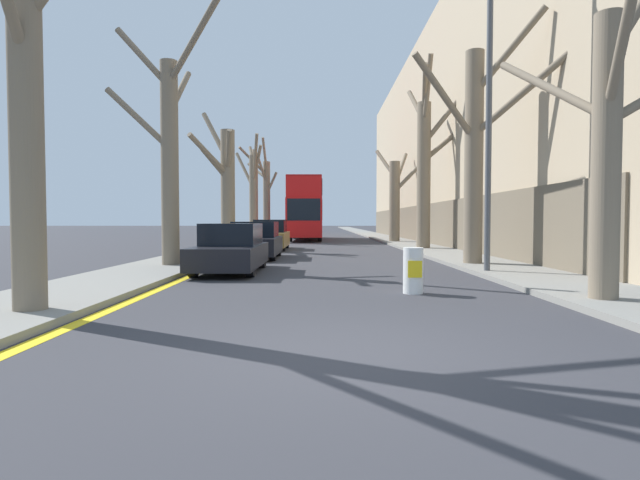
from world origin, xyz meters
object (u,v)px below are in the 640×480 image
street_tree_left_4 (266,193)px  lamp_post (487,91)px  street_tree_right_0 (609,134)px  street_tree_left_2 (227,183)px  street_tree_right_3 (396,196)px  parked_car_1 (256,241)px  street_tree_left_0 (32,57)px  parked_car_0 (232,249)px  parked_car_2 (271,236)px  street_tree_left_3 (254,191)px  street_tree_right_1 (477,148)px  traffic_bollard (414,271)px  double_decker_bus (307,207)px  street_tree_left_1 (170,151)px  street_tree_right_2 (427,163)px

street_tree_left_4 → lamp_post: bearing=-72.7°
street_tree_left_4 → street_tree_right_0: (9.56, -33.82, -0.89)m
street_tree_left_2 → street_tree_right_3: size_ratio=1.10×
street_tree_right_3 → parked_car_1: (-7.54, -13.68, -2.42)m
street_tree_left_0 → parked_car_0: (1.74, 6.74, -3.23)m
parked_car_1 → lamp_post: (6.96, -6.05, 4.25)m
parked_car_2 → lamp_post: lamp_post is taller
street_tree_left_3 → parked_car_1: 14.79m
street_tree_right_1 → parked_car_0: (-7.45, -1.54, -3.08)m
street_tree_left_4 → street_tree_right_0: size_ratio=1.36×
street_tree_right_1 → traffic_bollard: size_ratio=8.24×
street_tree_right_1 → lamp_post: (-0.49, -2.31, 1.19)m
double_decker_bus → street_tree_left_1: bearing=-98.5°
street_tree_left_1 → parked_car_0: size_ratio=1.84×
street_tree_left_4 → parked_car_1: size_ratio=2.07×
street_tree_right_0 → double_decker_bus: size_ratio=0.53×
street_tree_right_0 → parked_car_2: bearing=113.9°
street_tree_left_0 → street_tree_right_1: bearing=42.0°
street_tree_left_2 → street_tree_right_2: street_tree_right_2 is taller
street_tree_left_0 → street_tree_right_3: 27.33m
traffic_bollard → street_tree_right_2: bearing=77.2°
street_tree_left_1 → street_tree_right_2: size_ratio=0.84×
street_tree_left_1 → street_tree_right_1: bearing=2.9°
street_tree_right_0 → parked_car_1: bearing=124.5°
parked_car_1 → traffic_bollard: size_ratio=4.38×
parked_car_2 → lamp_post: bearing=-60.0°
street_tree_left_0 → double_decker_bus: size_ratio=0.69×
street_tree_right_1 → street_tree_right_3: (0.09, 17.42, -0.64)m
street_tree_right_0 → street_tree_right_3: 24.56m
street_tree_left_3 → street_tree_left_1: bearing=-90.2°
parked_car_1 → street_tree_right_2: bearing=34.6°
street_tree_left_1 → parked_car_0: street_tree_left_1 is taller
street_tree_right_1 → street_tree_right_2: bearing=87.9°
street_tree_right_2 → lamp_post: (-0.83, -11.42, 0.57)m
street_tree_left_0 → street_tree_left_4: (-0.36, 34.96, -0.05)m
street_tree_left_2 → street_tree_right_1: street_tree_right_1 is taller
street_tree_left_3 → street_tree_left_4: 8.57m
street_tree_right_1 → street_tree_right_2: street_tree_right_2 is taller
parked_car_2 → lamp_post: (6.96, -12.03, 4.21)m
street_tree_right_2 → street_tree_left_3: bearing=137.3°
street_tree_left_2 → street_tree_left_4: size_ratio=0.84×
street_tree_right_2 → street_tree_left_2: bearing=-177.4°
street_tree_right_2 → parked_car_0: size_ratio=2.19×
street_tree_left_3 → parked_car_1: street_tree_left_3 is taller
street_tree_left_3 → traffic_bollard: 24.91m
street_tree_left_4 → street_tree_right_3: size_ratio=1.31×
parked_car_2 → street_tree_right_0: bearing=-66.1°
street_tree_left_4 → traffic_bollard: street_tree_left_4 is taller
street_tree_left_3 → parked_car_2: 9.07m
double_decker_bus → parked_car_2: 13.53m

